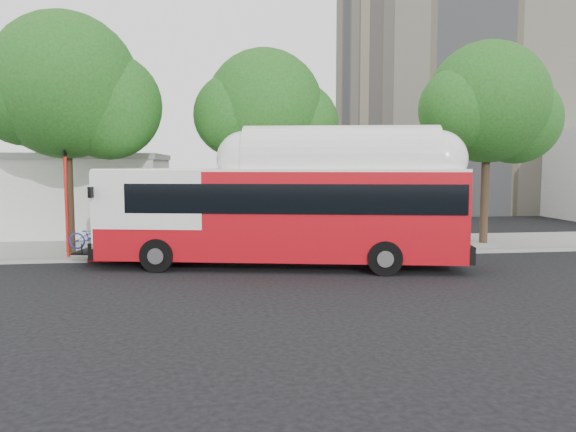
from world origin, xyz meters
name	(u,v)px	position (x,y,z in m)	size (l,w,h in m)	color
ground	(312,276)	(0.00, 0.00, 0.00)	(120.00, 120.00, 0.00)	black
sidewalk	(286,246)	(0.00, 6.50, 0.07)	(60.00, 5.00, 0.15)	gray
curb_strip	(294,255)	(0.00, 3.90, 0.07)	(60.00, 0.30, 0.15)	gray
red_curb_segment	(219,257)	(-3.00, 3.90, 0.08)	(10.00, 0.32, 0.16)	maroon
street_tree_left	(78,92)	(-8.53, 5.56, 6.60)	(6.67, 5.80, 9.74)	#2D2116
street_tree_mid	(274,113)	(-0.59, 6.06, 5.91)	(5.75, 5.00, 8.62)	#2D2116
street_tree_right	(496,107)	(9.44, 5.86, 6.26)	(6.21, 5.40, 9.18)	#2D2116
low_commercial_bldg	(13,193)	(-14.00, 14.00, 2.15)	(16.20, 10.20, 4.25)	silver
transit_bus	(283,215)	(-0.72, 1.83, 1.91)	(14.04, 5.39, 4.09)	#B50C15
signal_pole	(67,204)	(-8.80, 4.26, 2.19)	(0.12, 0.40, 4.26)	red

